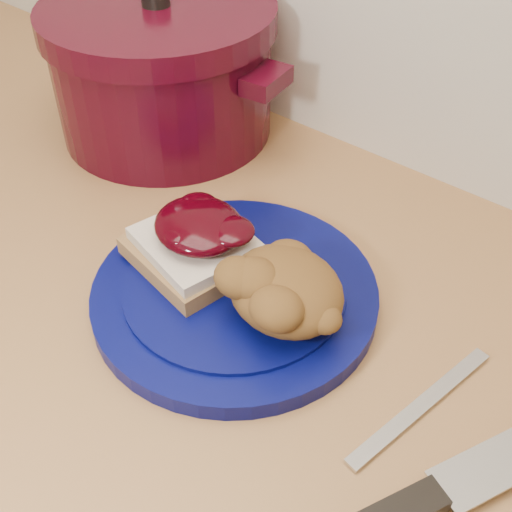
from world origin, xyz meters
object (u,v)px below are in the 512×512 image
Objects in this scene: plate at (235,294)px; chef_knife at (419,505)px; pepper_grinder at (137,47)px; dutch_oven at (163,70)px; butter_knife at (422,405)px.

plate is 0.25m from chef_knife.
pepper_grinder is at bearing 148.67° from plate.
dutch_oven is at bearing -24.21° from pepper_grinder.
dutch_oven reaches higher than plate.
plate is 1.96× the size of pepper_grinder.
chef_knife is at bearing -26.74° from dutch_oven.
plate is 0.79× the size of dutch_oven.
dutch_oven reaches higher than chef_knife.
plate is 0.20m from butter_knife.
dutch_oven is (-0.28, 0.19, 0.08)m from plate.
plate is 1.60× the size of butter_knife.
pepper_grinder is at bearing 155.79° from dutch_oven.
dutch_oven is (-0.52, 0.26, 0.07)m from chef_knife.
chef_knife is 0.09m from butter_knife.
chef_knife reaches higher than butter_knife.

